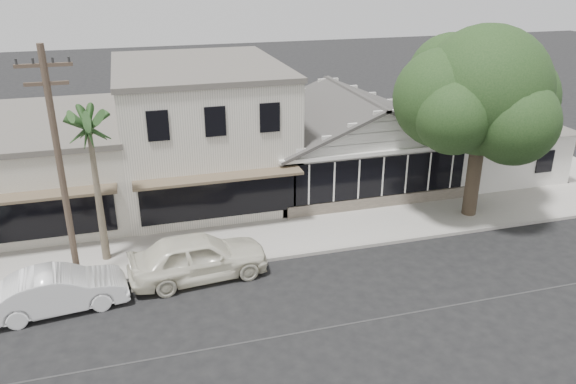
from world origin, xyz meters
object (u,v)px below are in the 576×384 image
object	(u,v)px
car_1	(59,290)
shade_tree	(480,94)
car_0	(198,257)
utility_pole	(60,167)

from	to	relation	value
car_1	shade_tree	xyz separation A→B (m)	(18.20, 3.12, 5.18)
car_0	car_1	size ratio (longest dim) A/B	1.15
utility_pole	car_0	distance (m)	5.98
car_0	car_1	bearing A→B (deg)	93.84
utility_pole	shade_tree	size ratio (longest dim) A/B	1.00
utility_pole	car_0	xyz separation A→B (m)	(4.49, -0.71, -3.88)
utility_pole	shade_tree	bearing A→B (deg)	5.21
utility_pole	car_1	world-z (taller)	utility_pole
car_1	shade_tree	bearing A→B (deg)	-86.96
car_1	car_0	bearing A→B (deg)	-87.61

